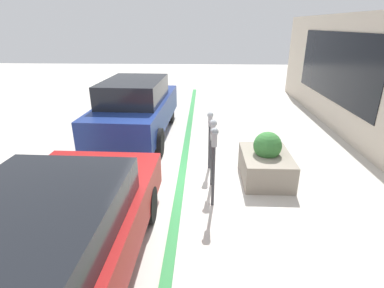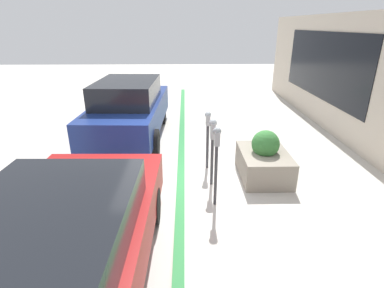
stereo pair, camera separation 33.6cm
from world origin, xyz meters
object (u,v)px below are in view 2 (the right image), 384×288
Objects in this scene: parking_meter_middle at (208,130)px; parked_car_middle at (130,109)px; parking_meter_nearest at (217,150)px; parked_car_front at (57,246)px; planter_box at (264,160)px; parking_meter_second at (213,138)px.

parked_car_middle reaches higher than parking_meter_middle.
parked_car_middle is at bearing 45.99° from parking_meter_middle.
parking_meter_nearest reaches higher than parked_car_front.
planter_box is at bearing -47.12° from parking_meter_nearest.
parking_meter_second is 1.34m from planter_box.
parked_car_middle is (2.44, 3.23, 0.49)m from planter_box.
planter_box is (-0.46, -1.18, -0.54)m from parking_meter_middle.
planter_box is at bearing -111.29° from parking_meter_middle.
parking_meter_middle is at bearing 1.45° from parking_meter_nearest.
planter_box is 4.33m from parked_car_front.
parking_meter_second is at bearing 0.20° from parking_meter_nearest.
parking_meter_middle is 0.96× the size of planter_box.
parked_car_front is 5.41m from parked_car_middle.
parked_car_middle is (3.50, 2.09, -0.20)m from parking_meter_nearest.
parked_car_front reaches higher than planter_box.
parked_car_front is (-1.91, 2.01, -0.35)m from parking_meter_nearest.
parked_car_front is at bearing 150.08° from parking_meter_middle.
planter_box is (1.06, -1.14, -0.69)m from parking_meter_nearest.
parked_car_front is (-2.64, 2.00, -0.30)m from parking_meter_second.
parking_meter_nearest is 1.70m from planter_box.
parking_meter_second is (0.74, 0.00, -0.05)m from parking_meter_nearest.
parking_meter_second is at bearing -177.37° from parking_meter_middle.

